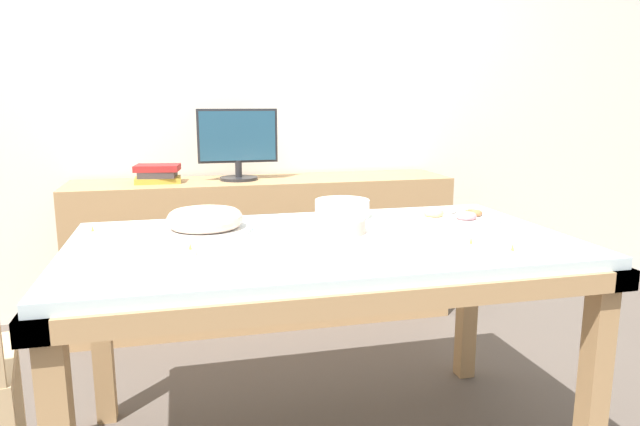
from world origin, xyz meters
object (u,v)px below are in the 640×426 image
at_px(computer_monitor, 238,145).
at_px(cake_golden_bundt, 205,221).
at_px(tealight_centre, 93,233).
at_px(pastry_platter, 455,216).
at_px(plate_stack, 342,209).
at_px(book_stack, 158,174).
at_px(tealight_near_cakes, 471,245).
at_px(tealight_right_edge, 190,251).
at_px(cake_chocolate_round, 338,228).
at_px(tealight_left_edge, 512,252).

distance_m(computer_monitor, cake_golden_bundt, 1.14).
height_order(computer_monitor, tealight_centre, computer_monitor).
height_order(pastry_platter, plate_stack, plate_stack).
relative_size(book_stack, tealight_centre, 6.02).
height_order(pastry_platter, tealight_near_cakes, pastry_platter).
bearing_deg(plate_stack, cake_golden_bundt, -167.78).
xyz_separation_m(pastry_platter, tealight_right_edge, (-0.99, -0.28, -0.00)).
xyz_separation_m(book_stack, cake_golden_bundt, (0.19, -1.10, -0.04)).
distance_m(cake_chocolate_round, tealight_centre, 0.82).
bearing_deg(book_stack, cake_chocolate_round, -64.33).
height_order(computer_monitor, cake_chocolate_round, computer_monitor).
relative_size(cake_chocolate_round, pastry_platter, 0.86).
bearing_deg(tealight_near_cakes, computer_monitor, 109.45).
bearing_deg(plate_stack, cake_chocolate_round, -108.56).
bearing_deg(pastry_platter, computer_monitor, 122.10).
height_order(book_stack, cake_chocolate_round, book_stack).
bearing_deg(cake_chocolate_round, pastry_platter, 17.02).
distance_m(tealight_right_edge, tealight_near_cakes, 0.84).
bearing_deg(cake_chocolate_round, plate_stack, 71.44).
relative_size(plate_stack, tealight_near_cakes, 5.25).
bearing_deg(computer_monitor, book_stack, 179.81).
bearing_deg(tealight_left_edge, tealight_right_edge, 165.24).
relative_size(tealight_right_edge, tealight_near_cakes, 1.00).
xyz_separation_m(cake_golden_bundt, tealight_near_cakes, (0.77, -0.44, -0.03)).
distance_m(book_stack, cake_chocolate_round, 1.42).
height_order(cake_chocolate_round, pastry_platter, cake_chocolate_round).
xyz_separation_m(cake_golden_bundt, tealight_left_edge, (0.85, -0.54, -0.03)).
distance_m(cake_chocolate_round, pastry_platter, 0.53).
bearing_deg(cake_chocolate_round, cake_golden_bundt, 157.26).
bearing_deg(pastry_platter, tealight_right_edge, -164.33).
bearing_deg(book_stack, cake_golden_bundt, -80.32).
bearing_deg(cake_chocolate_round, tealight_left_edge, -40.57).
relative_size(book_stack, pastry_platter, 0.74).
bearing_deg(computer_monitor, cake_chocolate_round, -81.29).
xyz_separation_m(book_stack, tealight_near_cakes, (0.96, -1.54, -0.06)).
distance_m(pastry_platter, plate_stack, 0.43).
height_order(plate_stack, tealight_centre, plate_stack).
xyz_separation_m(plate_stack, tealight_near_cakes, (0.25, -0.55, -0.02)).
relative_size(tealight_centre, tealight_near_cakes, 1.00).
bearing_deg(cake_golden_bundt, tealight_right_edge, -100.89).
xyz_separation_m(computer_monitor, tealight_near_cakes, (0.54, -1.54, -0.21)).
xyz_separation_m(tealight_centre, tealight_right_edge, (0.31, -0.32, 0.00)).
bearing_deg(tealight_near_cakes, tealight_left_edge, -53.53).
height_order(plate_stack, tealight_right_edge, plate_stack).
distance_m(tealight_centre, tealight_near_cakes, 1.23).
height_order(cake_chocolate_round, plate_stack, plate_stack).
relative_size(computer_monitor, tealight_right_edge, 10.60).
relative_size(computer_monitor, pastry_platter, 1.30).
xyz_separation_m(cake_chocolate_round, tealight_near_cakes, (0.35, -0.26, -0.02)).
xyz_separation_m(book_stack, tealight_right_edge, (0.13, -1.40, -0.06)).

